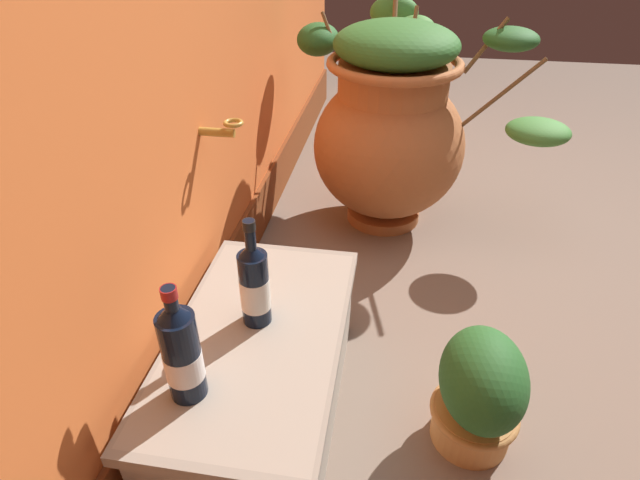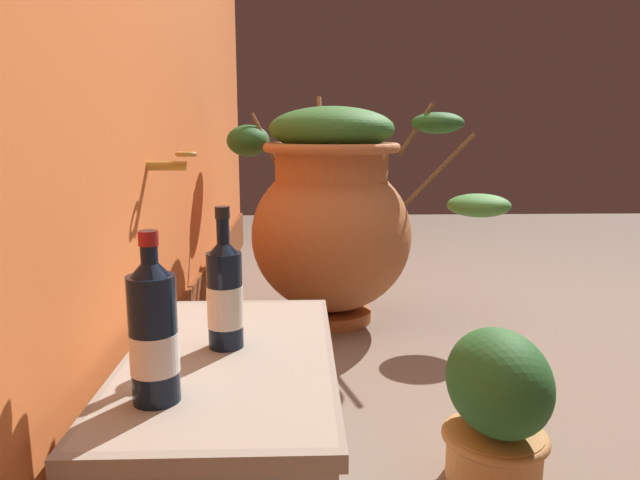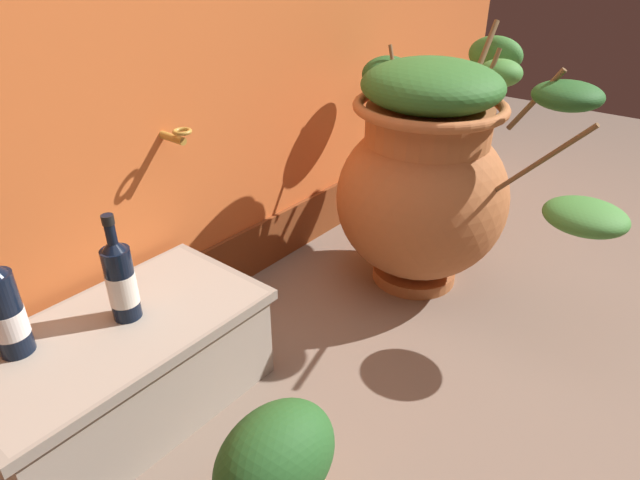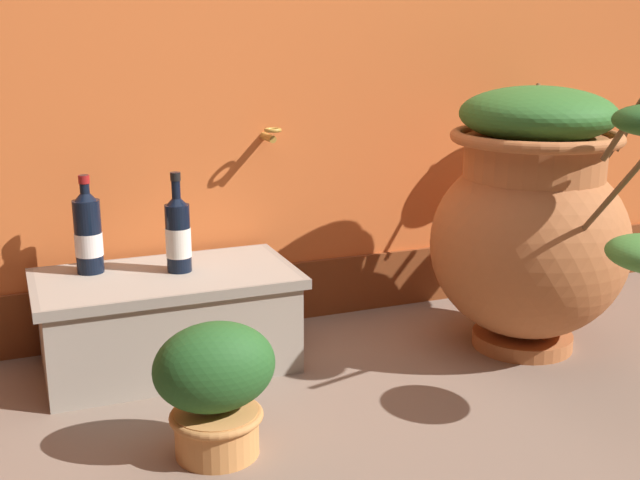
# 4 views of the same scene
# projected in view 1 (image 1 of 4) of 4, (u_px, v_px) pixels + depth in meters

# --- Properties ---
(ground_plane) EXTENTS (7.00, 7.00, 0.00)m
(ground_plane) POSITION_uv_depth(u_px,v_px,m) (549.00, 329.00, 1.70)
(ground_plane) COLOR #7A6656
(terracotta_urn) EXTENTS (0.94, 1.10, 0.89)m
(terracotta_urn) POSITION_uv_depth(u_px,v_px,m) (392.00, 124.00, 2.06)
(terracotta_urn) COLOR #B26638
(terracotta_urn) RESTS_ON ground_plane
(stone_ledge) EXTENTS (0.76, 0.42, 0.29)m
(stone_ledge) POSITION_uv_depth(u_px,v_px,m) (261.00, 369.00, 1.35)
(stone_ledge) COLOR #9E9384
(stone_ledge) RESTS_ON ground_plane
(wine_bottle_left) EXTENTS (0.08, 0.08, 0.29)m
(wine_bottle_left) POSITION_uv_depth(u_px,v_px,m) (181.00, 351.00, 1.05)
(wine_bottle_left) COLOR black
(wine_bottle_left) RESTS_ON stone_ledge
(wine_bottle_middle) EXTENTS (0.07, 0.07, 0.30)m
(wine_bottle_middle) POSITION_uv_depth(u_px,v_px,m) (254.00, 283.00, 1.24)
(wine_bottle_middle) COLOR black
(wine_bottle_middle) RESTS_ON stone_ledge
(potted_shrub) EXTENTS (0.29, 0.23, 0.33)m
(potted_shrub) POSITION_uv_depth(u_px,v_px,m) (480.00, 391.00, 1.26)
(potted_shrub) COLOR #D68E4C
(potted_shrub) RESTS_ON ground_plane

